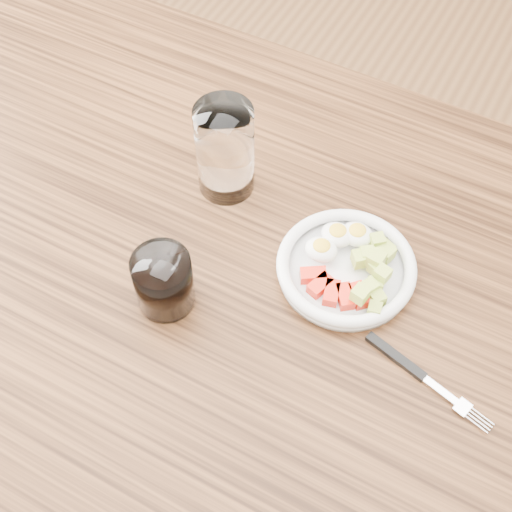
{
  "coord_description": "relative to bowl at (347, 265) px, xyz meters",
  "views": [
    {
      "loc": [
        0.25,
        -0.47,
        1.6
      ],
      "look_at": [
        -0.01,
        0.01,
        0.8
      ],
      "focal_mm": 50.0,
      "sensor_mm": 36.0,
      "label": 1
    }
  ],
  "objects": [
    {
      "name": "dining_table",
      "position": [
        -0.1,
        -0.06,
        -0.12
      ],
      "size": [
        1.5,
        0.9,
        0.77
      ],
      "color": "brown",
      "rests_on": "ground"
    },
    {
      "name": "bowl",
      "position": [
        0.0,
        0.0,
        0.0
      ],
      "size": [
        0.19,
        0.19,
        0.05
      ],
      "color": "white",
      "rests_on": "dining_table"
    },
    {
      "name": "water_glass",
      "position": [
        -0.22,
        0.06,
        0.06
      ],
      "size": [
        0.08,
        0.08,
        0.15
      ],
      "primitive_type": "cylinder",
      "color": "white",
      "rests_on": "dining_table"
    },
    {
      "name": "ground",
      "position": [
        -0.1,
        -0.06,
        -0.79
      ],
      "size": [
        4.0,
        4.0,
        0.0
      ],
      "primitive_type": "plane",
      "color": "brown",
      "rests_on": "ground"
    },
    {
      "name": "coffee_glass",
      "position": [
        -0.2,
        -0.15,
        0.03
      ],
      "size": [
        0.08,
        0.08,
        0.09
      ],
      "color": "white",
      "rests_on": "dining_table"
    },
    {
      "name": "fork",
      "position": [
        0.14,
        -0.1,
        -0.01
      ],
      "size": [
        0.19,
        0.06,
        0.01
      ],
      "color": "black",
      "rests_on": "dining_table"
    }
  ]
}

